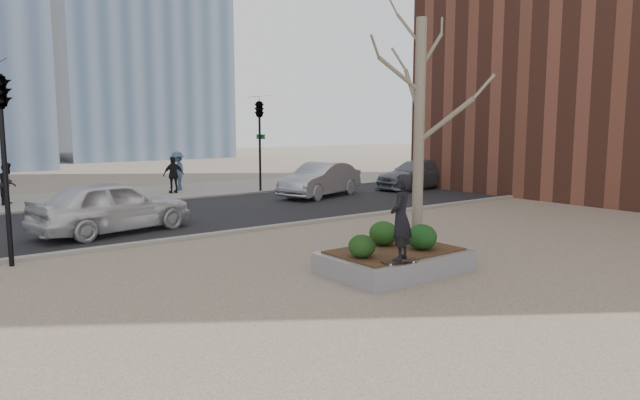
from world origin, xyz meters
TOP-DOWN VIEW (x-y plane):
  - ground at (0.00, 0.00)m, footprint 120.00×120.00m
  - street at (0.00, 10.00)m, footprint 60.00×8.00m
  - far_sidewalk at (0.00, 17.00)m, footprint 60.00×6.00m
  - planter at (1.00, 0.00)m, footprint 3.00×2.00m
  - planter_mulch at (1.00, 0.00)m, footprint 2.70×1.70m
  - sycamore_tree at (2.00, 0.30)m, footprint 2.80×2.80m
  - shrub_left at (-0.05, -0.12)m, footprint 0.55×0.55m
  - shrub_middle at (1.13, 0.49)m, footprint 0.64×0.64m
  - shrub_right at (1.49, -0.33)m, footprint 0.65×0.65m
  - skateboard at (0.31, -0.85)m, footprint 0.81×0.38m
  - skateboarder at (0.31, -0.85)m, footprint 0.74×0.66m
  - police_car at (-2.43, 8.17)m, footprint 4.85×2.72m
  - car_silver at (7.55, 11.26)m, footprint 4.78×2.99m
  - car_third at (13.28, 10.93)m, footprint 4.92×2.38m
  - pedestrian_a at (-3.83, 16.75)m, footprint 0.89×0.99m
  - pedestrian_b at (3.54, 17.35)m, footprint 0.81×1.27m
  - pedestrian_c at (2.90, 16.33)m, footprint 1.00×0.44m
  - traffic_light_near at (-5.50, 5.60)m, footprint 0.60×2.48m
  - traffic_light_far at (6.50, 14.60)m, footprint 0.60×2.48m

SIDE VIEW (x-z plane):
  - ground at x=0.00m, z-range 0.00..0.00m
  - street at x=0.00m, z-range 0.00..0.02m
  - far_sidewalk at x=0.00m, z-range 0.00..0.02m
  - planter at x=1.00m, z-range 0.00..0.45m
  - planter_mulch at x=1.00m, z-range 0.45..0.49m
  - skateboard at x=0.31m, z-range 0.45..0.53m
  - car_third at x=13.28m, z-range 0.02..1.40m
  - shrub_left at x=-0.05m, z-range 0.49..0.96m
  - shrub_middle at x=1.13m, z-range 0.49..1.03m
  - car_silver at x=7.55m, z-range 0.02..1.51m
  - shrub_right at x=1.49m, z-range 0.49..1.04m
  - police_car at x=-2.43m, z-range 0.02..1.58m
  - pedestrian_a at x=-3.83m, z-range 0.02..1.69m
  - pedestrian_c at x=2.90m, z-range 0.02..1.71m
  - pedestrian_b at x=3.54m, z-range 0.02..1.89m
  - skateboarder at x=0.31m, z-range 0.52..2.22m
  - traffic_light_near at x=-5.50m, z-range 0.00..4.50m
  - traffic_light_far at x=6.50m, z-range 0.00..4.50m
  - sycamore_tree at x=2.00m, z-range 0.49..7.09m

